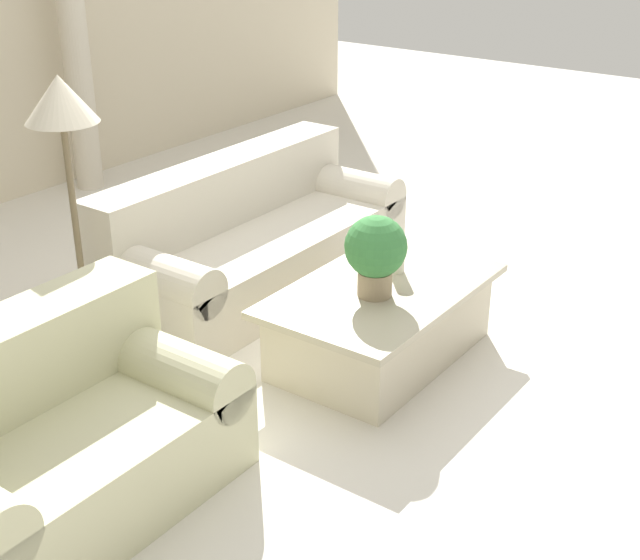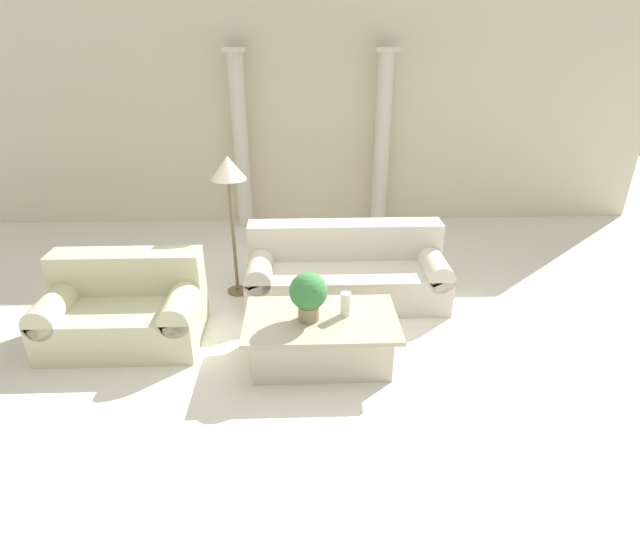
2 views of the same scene
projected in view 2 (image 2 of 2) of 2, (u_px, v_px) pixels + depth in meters
name	position (u px, v px, depth m)	size (l,w,h in m)	color
ground_plane	(325.00, 332.00, 4.93)	(16.00, 16.00, 0.00)	silver
wall_back	(315.00, 114.00, 7.27)	(10.00, 0.06, 3.20)	beige
sofa_long	(346.00, 271.00, 5.46)	(2.13, 0.88, 0.80)	beige
loveseat	(125.00, 308.00, 4.71)	(1.42, 0.88, 0.80)	beige
coffee_table	(321.00, 338.00, 4.43)	(1.34, 0.83, 0.43)	beige
potted_plant	(308.00, 294.00, 4.21)	(0.33, 0.33, 0.44)	#937F60
pillar_candle	(346.00, 304.00, 4.34)	(0.09, 0.09, 0.22)	silver
floor_lamp	(229.00, 177.00, 5.11)	(0.37, 0.37, 1.55)	brown
column_left	(241.00, 141.00, 7.12)	(0.31, 0.31, 2.50)	beige
column_right	(382.00, 140.00, 7.19)	(0.31, 0.31, 2.50)	beige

